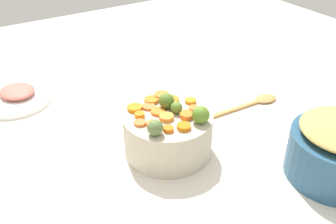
# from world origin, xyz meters

# --- Properties ---
(tabletop) EXTENTS (2.40, 2.40, 0.02)m
(tabletop) POSITION_xyz_m (0.00, 0.00, 0.01)
(tabletop) COLOR silver
(tabletop) RESTS_ON ground
(serving_bowl_carrots) EXTENTS (0.22, 0.22, 0.11)m
(serving_bowl_carrots) POSITION_xyz_m (-0.01, -0.04, 0.07)
(serving_bowl_carrots) COLOR #BEB29B
(serving_bowl_carrots) RESTS_ON tabletop
(carrot_slice_0) EXTENTS (0.04, 0.04, 0.01)m
(carrot_slice_0) POSITION_xyz_m (-0.07, -0.06, 0.13)
(carrot_slice_0) COLOR orange
(carrot_slice_0) RESTS_ON serving_bowl_carrots
(carrot_slice_1) EXTENTS (0.04, 0.04, 0.01)m
(carrot_slice_1) POSITION_xyz_m (-0.03, 0.04, 0.13)
(carrot_slice_1) COLOR orange
(carrot_slice_1) RESTS_ON serving_bowl_carrots
(carrot_slice_2) EXTENTS (0.04, 0.04, 0.01)m
(carrot_slice_2) POSITION_xyz_m (0.02, -0.01, 0.13)
(carrot_slice_2) COLOR orange
(carrot_slice_2) RESTS_ON serving_bowl_carrots
(carrot_slice_3) EXTENTS (0.03, 0.03, 0.01)m
(carrot_slice_3) POSITION_xyz_m (0.00, 0.03, 0.13)
(carrot_slice_3) COLOR orange
(carrot_slice_3) RESTS_ON serving_bowl_carrots
(carrot_slice_4) EXTENTS (0.03, 0.03, 0.01)m
(carrot_slice_4) POSITION_xyz_m (-0.01, -0.12, 0.13)
(carrot_slice_4) COLOR orange
(carrot_slice_4) RESTS_ON serving_bowl_carrots
(carrot_slice_5) EXTENTS (0.04, 0.04, 0.01)m
(carrot_slice_5) POSITION_xyz_m (-0.03, -0.06, 0.13)
(carrot_slice_5) COLOR orange
(carrot_slice_5) RESTS_ON serving_bowl_carrots
(carrot_slice_6) EXTENTS (0.05, 0.05, 0.01)m
(carrot_slice_6) POSITION_xyz_m (-0.08, -0.10, 0.13)
(carrot_slice_6) COLOR orange
(carrot_slice_6) RESTS_ON serving_bowl_carrots
(carrot_slice_7) EXTENTS (0.05, 0.05, 0.01)m
(carrot_slice_7) POSITION_xyz_m (0.06, -0.04, 0.13)
(carrot_slice_7) COLOR orange
(carrot_slice_7) RESTS_ON serving_bowl_carrots
(carrot_slice_8) EXTENTS (0.05, 0.05, 0.01)m
(carrot_slice_8) POSITION_xyz_m (-0.09, -0.04, 0.13)
(carrot_slice_8) COLOR orange
(carrot_slice_8) RESTS_ON serving_bowl_carrots
(carrot_slice_9) EXTENTS (0.05, 0.05, 0.01)m
(carrot_slice_9) POSITION_xyz_m (-0.06, 0.00, 0.13)
(carrot_slice_9) COLOR orange
(carrot_slice_9) RESTS_ON serving_bowl_carrots
(carrot_slice_10) EXTENTS (0.05, 0.05, 0.01)m
(carrot_slice_10) POSITION_xyz_m (0.00, -0.05, 0.13)
(carrot_slice_10) COLOR orange
(carrot_slice_10) RESTS_ON serving_bowl_carrots
(carrot_slice_11) EXTENTS (0.03, 0.03, 0.01)m
(carrot_slice_11) POSITION_xyz_m (0.01, -0.10, 0.13)
(carrot_slice_11) COLOR orange
(carrot_slice_11) RESTS_ON serving_bowl_carrots
(carrot_slice_12) EXTENTS (0.04, 0.04, 0.01)m
(carrot_slice_12) POSITION_xyz_m (-0.09, -0.01, 0.13)
(carrot_slice_12) COLOR orange
(carrot_slice_12) RESTS_ON serving_bowl_carrots
(carrot_slice_13) EXTENTS (0.02, 0.02, 0.01)m
(carrot_slice_13) POSITION_xyz_m (-0.04, -0.10, 0.13)
(carrot_slice_13) COLOR orange
(carrot_slice_13) RESTS_ON serving_bowl_carrots
(carrot_slice_14) EXTENTS (0.03, 0.03, 0.01)m
(carrot_slice_14) POSITION_xyz_m (0.04, -0.08, 0.13)
(carrot_slice_14) COLOR orange
(carrot_slice_14) RESTS_ON serving_bowl_carrots
(brussels_sprout_0) EXTENTS (0.04, 0.04, 0.04)m
(brussels_sprout_0) POSITION_xyz_m (-0.04, -0.02, 0.15)
(brussels_sprout_0) COLOR #506D24
(brussels_sprout_0) RESTS_ON serving_bowl_carrots
(brussels_sprout_1) EXTENTS (0.03, 0.03, 0.03)m
(brussels_sprout_1) POSITION_xyz_m (-0.01, -0.02, 0.14)
(brussels_sprout_1) COLOR #5A7F2E
(brussels_sprout_1) RESTS_ON serving_bowl_carrots
(brussels_sprout_2) EXTENTS (0.04, 0.04, 0.04)m
(brussels_sprout_2) POSITION_xyz_m (0.05, 0.01, 0.15)
(brussels_sprout_2) COLOR #588127
(brussels_sprout_2) RESTS_ON serving_bowl_carrots
(brussels_sprout_3) EXTENTS (0.04, 0.04, 0.04)m
(brussels_sprout_3) POSITION_xyz_m (0.04, -0.11, 0.15)
(brussels_sprout_3) COLOR #59703C
(brussels_sprout_3) RESTS_ON serving_bowl_carrots
(wooden_spoon) EXTENTS (0.05, 0.31, 0.01)m
(wooden_spoon) POSITION_xyz_m (-0.07, 0.30, 0.03)
(wooden_spoon) COLOR #B98546
(wooden_spoon) RESTS_ON tabletop
(ham_plate) EXTENTS (0.22, 0.22, 0.01)m
(ham_plate) POSITION_xyz_m (-0.48, -0.31, 0.03)
(ham_plate) COLOR white
(ham_plate) RESTS_ON tabletop
(ham_slice_main) EXTENTS (0.13, 0.12, 0.02)m
(ham_slice_main) POSITION_xyz_m (-0.50, -0.30, 0.04)
(ham_slice_main) COLOR #CC6A5C
(ham_slice_main) RESTS_ON ham_plate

